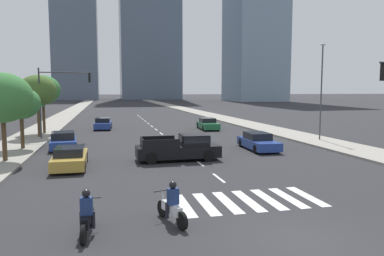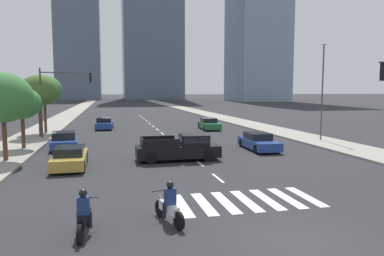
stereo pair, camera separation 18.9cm
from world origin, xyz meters
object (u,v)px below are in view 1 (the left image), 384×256
(sedan_blue_4, at_px, (63,141))
(street_lamp_east, at_px, (322,85))
(motorcycle_trailing, at_px, (172,206))
(sedan_gold_0, at_px, (70,158))
(street_tree_third, at_px, (38,91))
(street_tree_nearest, at_px, (2,98))
(street_tree_second, at_px, (21,103))
(motorcycle_lead, at_px, (87,217))
(sedan_blue_2, at_px, (258,142))
(pickup_truck, at_px, (182,148))
(sedan_blue_1, at_px, (103,124))
(traffic_signal_far, at_px, (59,90))
(sedan_green_3, at_px, (208,124))
(street_tree_fourth, at_px, (43,90))

(sedan_blue_4, xyz_separation_m, street_lamp_east, (21.83, -0.97, 4.38))
(motorcycle_trailing, height_order, street_lamp_east, street_lamp_east)
(sedan_gold_0, distance_m, street_tree_third, 15.69)
(sedan_gold_0, height_order, street_tree_nearest, street_tree_nearest)
(street_tree_second, bearing_deg, motorcycle_lead, -72.88)
(sedan_blue_2, bearing_deg, motorcycle_trailing, -31.70)
(pickup_truck, distance_m, street_tree_nearest, 11.55)
(sedan_blue_1, relative_size, sedan_blue_4, 0.90)
(street_tree_nearest, bearing_deg, motorcycle_trailing, -56.67)
(motorcycle_lead, relative_size, street_tree_second, 0.46)
(sedan_blue_2, xyz_separation_m, traffic_signal_far, (-15.45, 9.60, 3.94))
(street_tree_nearest, relative_size, street_tree_third, 0.94)
(motorcycle_trailing, relative_size, street_tree_nearest, 0.37)
(street_tree_nearest, relative_size, street_tree_second, 1.18)
(sedan_blue_1, bearing_deg, pickup_truck, -162.53)
(street_tree_nearest, bearing_deg, street_tree_second, 90.00)
(sedan_blue_1, bearing_deg, traffic_signal_far, 158.99)
(street_lamp_east, bearing_deg, pickup_truck, -156.97)
(street_tree_nearest, bearing_deg, pickup_truck, -8.80)
(motorcycle_lead, relative_size, street_lamp_east, 0.25)
(sedan_blue_1, xyz_separation_m, street_lamp_east, (18.89, -14.86, 4.37))
(traffic_signal_far, bearing_deg, sedan_blue_1, 65.36)
(street_tree_second, relative_size, street_tree_third, 0.80)
(pickup_truck, bearing_deg, sedan_green_3, 69.20)
(motorcycle_lead, bearing_deg, motorcycle_trailing, -75.89)
(street_tree_nearest, bearing_deg, sedan_blue_2, 3.79)
(street_lamp_east, xyz_separation_m, street_tree_second, (-24.74, 0.86, -1.43))
(motorcycle_lead, height_order, traffic_signal_far, traffic_signal_far)
(sedan_blue_4, bearing_deg, street_tree_nearest, 144.93)
(sedan_green_3, xyz_separation_m, street_lamp_east, (7.04, -11.78, 4.37))
(sedan_blue_2, distance_m, street_tree_third, 21.07)
(traffic_signal_far, bearing_deg, sedan_green_3, 18.35)
(street_lamp_east, bearing_deg, street_tree_third, 161.98)
(sedan_blue_1, xyz_separation_m, street_tree_third, (-5.85, -6.81, 3.87))
(sedan_gold_0, bearing_deg, street_tree_fourth, 12.82)
(sedan_blue_4, xyz_separation_m, street_tree_nearest, (-2.91, -5.14, 3.46))
(sedan_gold_0, relative_size, sedan_blue_2, 0.94)
(sedan_blue_2, xyz_separation_m, sedan_blue_4, (-14.61, 3.98, 0.01))
(sedan_green_3, bearing_deg, street_tree_nearest, -44.97)
(sedan_green_3, height_order, sedan_blue_4, sedan_green_3)
(sedan_gold_0, xyz_separation_m, street_lamp_east, (20.65, 6.59, 4.40))
(pickup_truck, distance_m, street_lamp_east, 15.55)
(pickup_truck, height_order, sedan_gold_0, pickup_truck)
(sedan_blue_2, height_order, street_lamp_east, street_lamp_east)
(street_tree_third, bearing_deg, sedan_blue_1, 49.32)
(street_lamp_east, relative_size, street_tree_third, 1.45)
(street_tree_fourth, bearing_deg, sedan_blue_1, 33.69)
(street_tree_second, bearing_deg, sedan_blue_1, 67.32)
(pickup_truck, bearing_deg, street_tree_third, 128.34)
(sedan_blue_2, bearing_deg, sedan_blue_1, -144.89)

